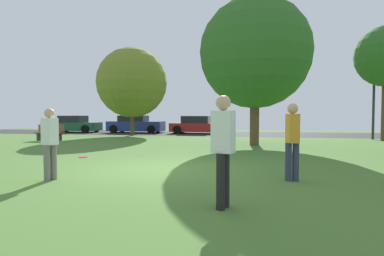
% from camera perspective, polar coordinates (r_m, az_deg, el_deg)
% --- Properties ---
extents(ground_plane, '(44.00, 44.00, 0.00)m').
position_cam_1_polar(ground_plane, '(8.36, -6.10, -7.51)').
color(ground_plane, '#47702D').
extents(road_strip, '(44.00, 6.40, 0.01)m').
position_cam_1_polar(road_strip, '(24.03, 5.12, -1.04)').
color(road_strip, '#28282B').
rests_on(road_strip, ground_plane).
extents(oak_tree_right, '(4.88, 4.88, 6.15)m').
position_cam_1_polar(oak_tree_right, '(22.38, -10.97, 8.17)').
color(oak_tree_right, brown).
rests_on(oak_tree_right, ground_plane).
extents(birch_tree_lone, '(5.27, 5.27, 7.02)m').
position_cam_1_polar(birch_tree_lone, '(15.43, 11.50, 13.34)').
color(birch_tree_lone, brown).
rests_on(birch_tree_lone, ground_plane).
extents(person_thrower, '(0.37, 0.31, 1.73)m').
position_cam_1_polar(person_thrower, '(4.77, 5.72, -3.29)').
color(person_thrower, black).
rests_on(person_thrower, ground_plane).
extents(person_catcher, '(0.37, 0.31, 1.58)m').
position_cam_1_polar(person_catcher, '(7.51, -24.63, -2.16)').
color(person_catcher, slate).
rests_on(person_catcher, ground_plane).
extents(person_walking, '(0.30, 0.36, 1.69)m').
position_cam_1_polar(person_walking, '(7.06, 17.94, -1.80)').
color(person_walking, '#2D334C').
rests_on(person_walking, ground_plane).
extents(frisbee_disc, '(0.27, 0.27, 0.03)m').
position_cam_1_polar(frisbee_disc, '(11.24, -19.32, -5.02)').
color(frisbee_disc, '#EA2D6B').
rests_on(frisbee_disc, ground_plane).
extents(parked_car_green, '(4.01, 2.01, 1.39)m').
position_cam_1_polar(parked_car_green, '(27.78, -20.70, 0.58)').
color(parked_car_green, '#195633').
rests_on(parked_car_green, ground_plane).
extents(parked_car_blue, '(4.51, 1.92, 1.40)m').
position_cam_1_polar(parked_car_blue, '(25.76, -10.32, 0.60)').
color(parked_car_blue, '#233893').
rests_on(parked_car_blue, ground_plane).
extents(parked_car_red, '(4.33, 2.12, 1.37)m').
position_cam_1_polar(parked_car_red, '(24.21, 1.13, 0.47)').
color(parked_car_red, '#B21E1E').
rests_on(parked_car_red, ground_plane).
extents(park_bench, '(1.60, 0.45, 0.90)m').
position_cam_1_polar(park_bench, '(19.05, -24.62, -0.75)').
color(park_bench, brown).
rests_on(park_bench, ground_plane).
extents(street_lamp_post, '(0.14, 0.14, 4.50)m').
position_cam_1_polar(street_lamp_post, '(21.29, 30.37, 4.26)').
color(street_lamp_post, '#2D2D33').
rests_on(street_lamp_post, ground_plane).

